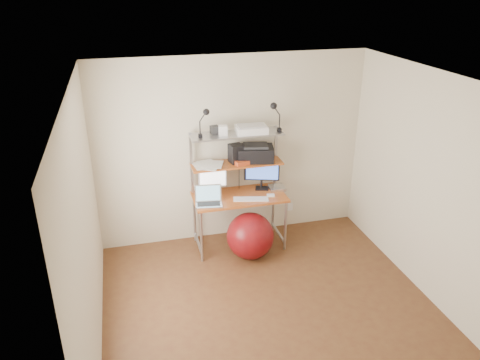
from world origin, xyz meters
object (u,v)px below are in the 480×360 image
(laptop, at_px, (208,200))
(printer, at_px, (255,153))
(exercise_ball, at_px, (250,236))
(monitor_black, at_px, (262,172))
(monitor_silver, at_px, (212,178))

(laptop, height_order, printer, printer)
(printer, bearing_deg, exercise_ball, -100.27)
(laptop, bearing_deg, exercise_ball, -13.51)
(monitor_black, bearing_deg, printer, -164.95)
(monitor_black, distance_m, exercise_ball, 0.86)
(laptop, bearing_deg, monitor_black, 27.17)
(monitor_silver, distance_m, laptop, 0.33)
(laptop, distance_m, exercise_ball, 0.72)
(monitor_silver, xyz_separation_m, exercise_ball, (0.38, -0.46, -0.65))
(monitor_black, relative_size, printer, 0.92)
(monitor_black, relative_size, laptop, 1.30)
(monitor_silver, bearing_deg, monitor_black, 12.25)
(monitor_silver, xyz_separation_m, printer, (0.58, 0.01, 0.30))
(monitor_silver, distance_m, exercise_ball, 0.89)
(monitor_silver, distance_m, monitor_black, 0.67)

